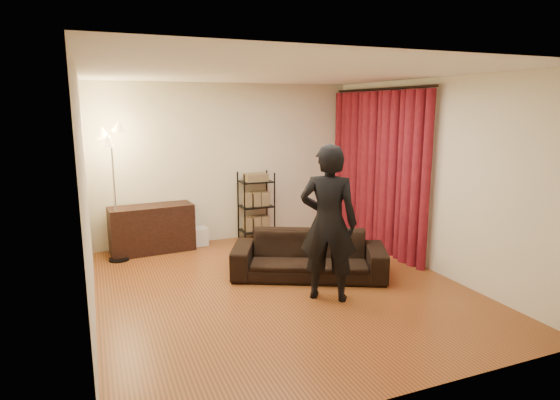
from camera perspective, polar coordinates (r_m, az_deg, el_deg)
name	(u,v)px	position (r m, az deg, el deg)	size (l,w,h in m)	color
floor	(282,288)	(6.17, 0.19, -10.65)	(5.00, 5.00, 0.00)	#954E22
ceiling	(282,73)	(5.73, 0.21, 15.24)	(5.00, 5.00, 0.00)	white
wall_back	(227,163)	(8.15, -6.51, 4.49)	(5.00, 5.00, 0.00)	beige
wall_front	(407,236)	(3.66, 15.24, -4.24)	(5.00, 5.00, 0.00)	beige
wall_left	(86,198)	(5.38, -22.57, 0.18)	(5.00, 5.00, 0.00)	beige
wall_right	(428,175)	(6.96, 17.62, 2.88)	(5.00, 5.00, 0.00)	beige
curtain_rod	(381,89)	(7.74, 12.16, 13.08)	(0.04, 0.04, 2.65)	black
curtain	(376,171)	(7.79, 11.65, 3.47)	(0.22, 2.65, 2.55)	maroon
sofa	(309,255)	(6.49, 3.52, -6.70)	(2.08, 0.81, 0.61)	black
person	(328,223)	(5.60, 5.92, -2.82)	(0.69, 0.45, 1.89)	black
media_cabinet	(152,229)	(7.81, -15.33, -3.40)	(1.30, 0.49, 0.76)	black
storage_boxes	(196,236)	(8.05, -10.18, -4.39)	(0.37, 0.29, 0.31)	silver
wire_shelf	(256,206)	(8.19, -2.92, -0.75)	(0.54, 0.38, 1.20)	black
floor_lamp	(115,195)	(7.38, -19.51, 0.62)	(0.37, 0.37, 2.04)	silver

